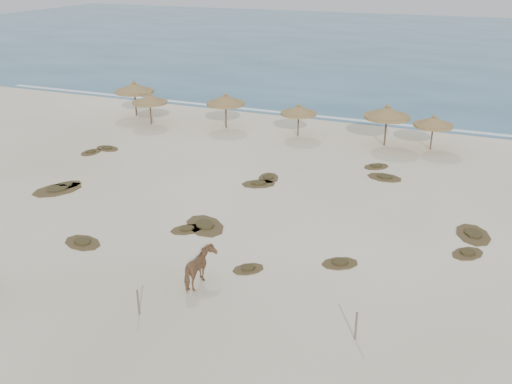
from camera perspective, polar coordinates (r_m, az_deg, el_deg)
ground at (r=27.72m, az=-7.34°, el=-5.62°), size 160.00×160.00×0.00m
ocean at (r=97.73m, az=15.36°, el=14.11°), size 200.00×100.00×0.01m
foam_line at (r=50.39m, az=7.36°, el=7.40°), size 70.00×0.60×0.01m
palapa_0 at (r=51.12m, az=-12.08°, el=10.12°), size 3.72×3.72×3.15m
palapa_1 at (r=48.25m, az=-10.59°, el=9.10°), size 3.77×3.77×2.71m
palapa_2 at (r=46.46m, az=-3.06°, el=9.15°), size 3.45×3.45×2.93m
palapa_3 at (r=44.29m, az=4.29°, el=8.15°), size 3.36×3.36×2.64m
palapa_4 at (r=42.86m, az=12.98°, el=7.73°), size 4.05×4.05×3.18m
palapa_5 at (r=42.86m, az=17.34°, el=6.70°), size 3.37×3.37×2.65m
horse at (r=24.33m, az=-5.66°, el=-7.62°), size 0.97×1.98×1.64m
fence_post_near at (r=23.00m, az=-11.70°, el=-10.74°), size 0.10×0.10×1.11m
fence_post_far at (r=21.54m, az=9.97°, el=-13.05°), size 0.10×0.10×1.16m
scrub_0 at (r=36.65m, az=-18.49°, el=0.63°), size 1.96×2.36×0.16m
scrub_1 at (r=36.20m, az=-19.24°, el=0.26°), size 3.16×3.57×0.16m
scrub_2 at (r=29.46m, az=-6.93°, el=-3.71°), size 2.00×1.99×0.16m
scrub_3 at (r=35.03m, az=0.26°, el=0.84°), size 2.48×2.21×0.16m
scrub_4 at (r=26.44m, az=8.40°, el=-7.04°), size 2.04×1.89×0.16m
scrub_5 at (r=30.73m, az=20.89°, el=-3.98°), size 2.28×2.87×0.16m
scrub_6 at (r=42.99m, az=-14.66°, el=4.25°), size 2.09×1.58×0.16m
scrub_7 at (r=36.97m, az=12.73°, el=1.45°), size 2.39×1.72×0.16m
scrub_8 at (r=42.45m, az=-16.18°, el=3.86°), size 1.26×1.82×0.16m
scrub_9 at (r=29.76m, az=-5.14°, el=-3.34°), size 3.29×3.20×0.16m
scrub_10 at (r=38.79m, az=11.94°, el=2.53°), size 2.07×2.09×0.16m
scrub_11 at (r=29.21m, az=-16.96°, el=-4.84°), size 2.37×1.84×0.16m
scrub_12 at (r=25.73m, az=-0.77°, el=-7.67°), size 1.71×1.70×0.16m
scrub_13 at (r=35.96m, az=1.25°, el=1.43°), size 1.71×2.20×0.16m
scrub_14 at (r=28.75m, az=20.40°, el=-5.77°), size 1.94×2.06×0.16m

